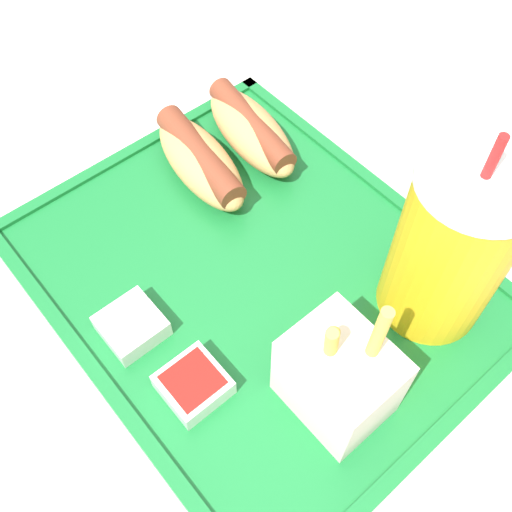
# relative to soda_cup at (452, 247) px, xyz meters

# --- Properties ---
(ground_plane) EXTENTS (8.00, 8.00, 0.00)m
(ground_plane) POSITION_rel_soda_cup_xyz_m (-0.16, -0.08, -0.86)
(ground_plane) COLOR #4C4742
(dining_table) EXTENTS (1.13, 1.04, 0.77)m
(dining_table) POSITION_rel_soda_cup_xyz_m (-0.16, -0.08, -0.48)
(dining_table) COLOR beige
(dining_table) RESTS_ON ground_plane
(food_tray) EXTENTS (0.40, 0.33, 0.01)m
(food_tray) POSITION_rel_soda_cup_xyz_m (-0.11, -0.09, -0.08)
(food_tray) COLOR #197233
(food_tray) RESTS_ON dining_table
(soda_cup) EXTENTS (0.09, 0.09, 0.19)m
(soda_cup) POSITION_rel_soda_cup_xyz_m (0.00, 0.00, 0.00)
(soda_cup) COLOR gold
(soda_cup) RESTS_ON food_tray
(hot_dog_far) EXTENTS (0.14, 0.07, 0.04)m
(hot_dog_far) POSITION_rel_soda_cup_xyz_m (-0.24, 0.00, -0.06)
(hot_dog_far) COLOR tan
(hot_dog_far) RESTS_ON food_tray
(hot_dog_near) EXTENTS (0.14, 0.07, 0.04)m
(hot_dog_near) POSITION_rel_soda_cup_xyz_m (-0.24, -0.06, -0.06)
(hot_dog_near) COLOR tan
(hot_dog_near) RESTS_ON food_tray
(fries_carton) EXTENTS (0.08, 0.06, 0.13)m
(fries_carton) POSITION_rel_soda_cup_xyz_m (0.01, -0.12, -0.04)
(fries_carton) COLOR silver
(fries_carton) RESTS_ON food_tray
(sauce_cup_mayo) EXTENTS (0.05, 0.05, 0.02)m
(sauce_cup_mayo) POSITION_rel_soda_cup_xyz_m (-0.14, -0.21, -0.07)
(sauce_cup_mayo) COLOR silver
(sauce_cup_mayo) RESTS_ON food_tray
(sauce_cup_ketchup) EXTENTS (0.05, 0.05, 0.02)m
(sauce_cup_ketchup) POSITION_rel_soda_cup_xyz_m (-0.06, -0.20, -0.07)
(sauce_cup_ketchup) COLOR silver
(sauce_cup_ketchup) RESTS_ON food_tray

